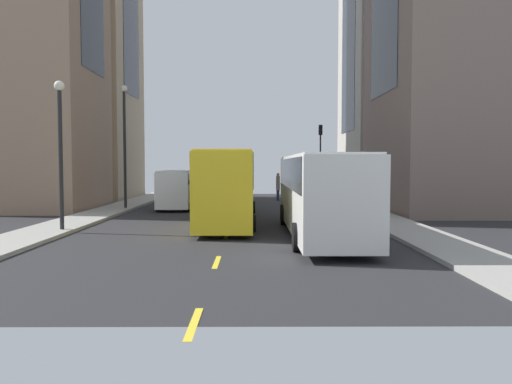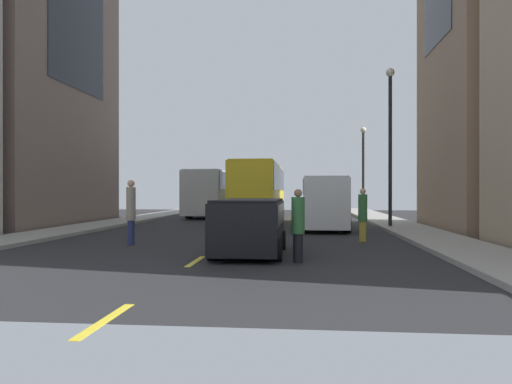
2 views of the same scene
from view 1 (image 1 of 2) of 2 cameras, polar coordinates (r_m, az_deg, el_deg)
name	(u,v)px [view 1 (image 1 of 2)]	position (r m, az deg, el deg)	size (l,w,h in m)	color
ground_plane	(235,214)	(30.57, -2.39, -2.50)	(42.38, 42.38, 0.00)	#28282B
sidewalk_west	(368,213)	(31.30, 12.36, -2.30)	(2.44, 44.00, 0.15)	#9E9B93
sidewalk_east	(101,213)	(31.86, -16.88, -2.27)	(2.44, 44.00, 0.15)	#9E9B93
lane_stripe_0	(242,194)	(51.50, -1.54, -0.22)	(0.16, 2.00, 0.01)	yellow
lane_stripe_1	(241,198)	(45.51, -1.71, -0.65)	(0.16, 2.00, 0.01)	yellow
lane_stripe_2	(239,203)	(39.53, -1.92, -1.22)	(0.16, 2.00, 0.01)	yellow
lane_stripe_3	(236,210)	(33.55, -2.21, -1.99)	(0.16, 2.00, 0.01)	yellow
lane_stripe_4	(233,220)	(27.58, -2.62, -3.10)	(0.16, 2.00, 0.01)	yellow
lane_stripe_5	(227,235)	(21.63, -3.26, -4.81)	(0.16, 2.00, 0.01)	yellow
lane_stripe_6	(217,262)	(15.72, -4.40, -7.82)	(0.16, 2.00, 0.01)	yellow
lane_stripe_7	(194,323)	(9.92, -6.95, -14.37)	(0.16, 2.00, 0.01)	yellow
building_west_0	(386,49)	(47.36, 14.33, 15.17)	(6.63, 10.74, 25.93)	#B7B2A8
city_bus_white	(319,188)	(21.34, 7.09, 0.46)	(2.81, 12.45, 3.35)	silver
streetcar_yellow	(230,181)	(26.67, -2.97, 1.25)	(2.70, 13.86, 3.59)	yellow
delivery_van_white	(178,186)	(34.48, -8.69, 0.62)	(2.25, 5.93, 2.58)	white
car_black_0	(225,188)	(43.94, -3.46, 0.48)	(2.04, 4.28, 1.66)	black
pedestrian_crossing_mid	(278,186)	(41.81, 2.47, 0.71)	(0.32, 0.32, 2.29)	navy
pedestrian_crossing_near	(173,189)	(40.24, -9.22, 0.33)	(0.34, 0.34, 2.01)	gold
pedestrian_waiting_curb	(338,183)	(46.58, 9.20, 1.04)	(0.32, 0.32, 2.23)	#336B38
pedestrian_walking_far	(210,186)	(45.50, -5.18, 0.63)	(0.35, 0.35, 1.96)	black
traffic_light_near_corner	(320,147)	(46.35, 7.20, 5.01)	(0.32, 0.44, 6.38)	black
streetlamp_near	(60,138)	(23.75, -21.03, 5.68)	(0.44, 0.44, 6.44)	black
streetlamp_far	(125,134)	(34.38, -14.47, 6.28)	(0.44, 0.44, 7.95)	black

